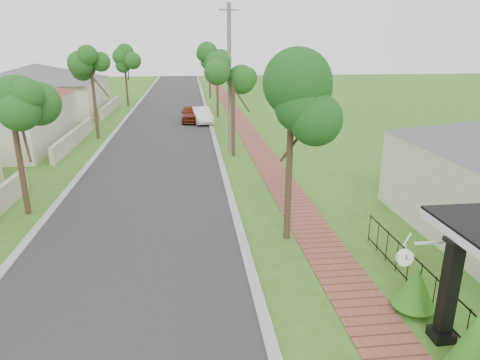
{
  "coord_description": "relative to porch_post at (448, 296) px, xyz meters",
  "views": [
    {
      "loc": [
        -0.96,
        -8.61,
        6.48
      ],
      "look_at": [
        0.81,
        6.69,
        1.5
      ],
      "focal_mm": 32.0,
      "sensor_mm": 36.0,
      "label": 1
    }
  ],
  "objects": [
    {
      "name": "picket_fence",
      "position": [
        0.35,
        1.0,
        -0.59
      ],
      "size": [
        0.03,
        8.02,
        1.0
      ],
      "color": "black",
      "rests_on": "ground"
    },
    {
      "name": "hedge_row",
      "position": [
        -0.1,
        -0.75,
        -0.34
      ],
      "size": [
        0.94,
        4.44,
        2.26
      ],
      "color": "#2D6D15",
      "rests_on": "ground"
    },
    {
      "name": "utility_pole",
      "position": [
        -3.13,
        18.41,
        3.25
      ],
      "size": [
        1.2,
        0.24,
        8.63
      ],
      "color": "#76695C",
      "rests_on": "ground"
    },
    {
      "name": "parked_car_red",
      "position": [
        -5.45,
        28.83,
        -0.43
      ],
      "size": [
        1.69,
        4.1,
        1.39
      ],
      "primitive_type": "imported",
      "rotation": [
        0.0,
        0.0,
        0.01
      ],
      "color": "maroon",
      "rests_on": "ground"
    },
    {
      "name": "road",
      "position": [
        -7.55,
        21.0,
        -1.12
      ],
      "size": [
        7.0,
        120.0,
        0.02
      ],
      "primitive_type": "cube",
      "color": "#28282B",
      "rests_on": "ground"
    },
    {
      "name": "near_tree",
      "position": [
        -2.35,
        5.61,
        3.55
      ],
      "size": [
        2.28,
        2.28,
        5.85
      ],
      "color": "#382619",
      "rests_on": "ground"
    },
    {
      "name": "kerb_right",
      "position": [
        -3.9,
        21.0,
        -1.12
      ],
      "size": [
        0.3,
        120.0,
        0.1
      ],
      "primitive_type": "cube",
      "color": "#9E9E99",
      "rests_on": "ground"
    },
    {
      "name": "far_house_grey",
      "position": [
        -19.52,
        35.0,
        1.22
      ],
      "size": [
        15.56,
        15.56,
        4.6
      ],
      "color": "beige",
      "rests_on": "ground"
    },
    {
      "name": "kerb_left",
      "position": [
        -11.2,
        21.0,
        -1.12
      ],
      "size": [
        0.3,
        120.0,
        0.1
      ],
      "primitive_type": "cube",
      "color": "#9E9E99",
      "rests_on": "ground"
    },
    {
      "name": "station_clock",
      "position": [
        -0.86,
        0.4,
        0.83
      ],
      "size": [
        1.05,
        0.13,
        0.56
      ],
      "color": "white",
      "rests_on": "ground"
    },
    {
      "name": "sidewalk",
      "position": [
        -1.3,
        21.0,
        -1.12
      ],
      "size": [
        1.5,
        120.0,
        0.03
      ],
      "primitive_type": "cube",
      "color": "brown",
      "rests_on": "ground"
    },
    {
      "name": "street_trees",
      "position": [
        -7.42,
        27.84,
        3.42
      ],
      "size": [
        10.7,
        37.65,
        5.89
      ],
      "color": "#382619",
      "rests_on": "ground"
    },
    {
      "name": "parked_car_white",
      "position": [
        -4.61,
        28.06,
        -0.48
      ],
      "size": [
        1.98,
        4.07,
        1.28
      ],
      "primitive_type": "imported",
      "rotation": [
        0.0,
        0.0,
        0.16
      ],
      "color": "white",
      "rests_on": "ground"
    },
    {
      "name": "ground",
      "position": [
        -4.55,
        1.0,
        -1.12
      ],
      "size": [
        160.0,
        160.0,
        0.0
      ],
      "primitive_type": "plane",
      "color": "#386518",
      "rests_on": "ground"
    },
    {
      "name": "porch_post",
      "position": [
        0.0,
        0.0,
        0.0
      ],
      "size": [
        0.48,
        0.48,
        2.52
      ],
      "color": "black",
      "rests_on": "ground"
    }
  ]
}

